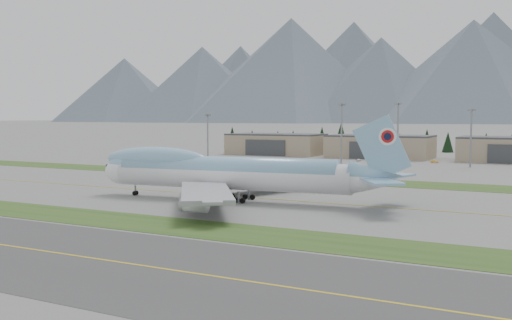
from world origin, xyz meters
The scene contains 13 objects.
ground centered at (0.00, 0.00, 0.00)m, with size 7000.00×7000.00×0.00m, color slate.
grass_strip_near centered at (0.00, -38.00, 0.00)m, with size 400.00×14.00×0.08m, color #2C4F1C.
grass_strip_far centered at (0.00, 45.00, 0.00)m, with size 400.00×18.00×0.08m, color #2C4F1C.
asphalt_taxiway centered at (0.00, -62.00, 0.00)m, with size 400.00×32.00×0.04m, color #3A3A3A.
taxiway_line_main centered at (0.00, 0.00, 0.00)m, with size 400.00×0.40×0.02m, color gold.
taxiway_line_near centered at (0.00, -62.00, 0.00)m, with size 400.00×0.40×0.02m, color gold.
boeing_747_freighter centered at (-8.95, -6.65, 6.49)m, with size 74.95×64.20×19.69m.
hangar_left centered at (-70.00, 149.90, 5.39)m, with size 48.00×26.60×10.80m.
hangar_center centered at (-15.00, 149.90, 5.39)m, with size 48.00×26.60×10.80m.
floodlight_masts centered at (5.07, 110.43, 15.97)m, with size 195.08×8.89×24.98m.
service_vehicle_a centered at (-17.23, 122.59, 0.00)m, with size 1.34×3.33×1.13m, color white.
service_vehicle_b centered at (13.96, 128.76, 0.00)m, with size 1.27×3.60×1.19m, color gold.
conifer_belt centered at (-6.42, 211.43, 6.45)m, with size 272.68×14.03×16.77m.
Camera 1 is at (56.53, -119.22, 18.93)m, focal length 40.00 mm.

